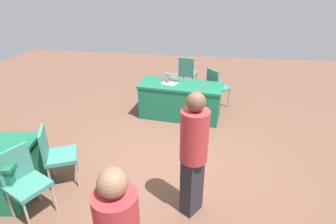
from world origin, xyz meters
TOP-DOWN VIEW (x-y plane):
  - ground_plane at (0.00, 0.00)m, footprint 14.40×14.40m
  - table_foreground at (-0.04, -1.76)m, footprint 1.87×0.95m
  - chair_near_front at (1.52, 0.77)m, footprint 0.59×0.59m
  - chair_tucked_left at (1.60, 1.40)m, footprint 0.58×0.58m
  - chair_tucked_right at (-0.06, -3.29)m, footprint 0.53×0.53m
  - chair_by_pillar at (-0.83, -2.40)m, footprint 0.62×0.62m
  - person_attendee_standing at (-0.51, 1.03)m, footprint 0.47×0.47m
  - laptop_silver at (0.19, -1.80)m, footprint 0.38×0.37m
  - yarn_ball at (0.27, -1.81)m, footprint 0.10×0.10m
  - scissors_red at (-0.53, -1.58)m, footprint 0.05×0.18m

SIDE VIEW (x-z plane):
  - ground_plane at x=0.00m, z-range 0.00..0.00m
  - table_foreground at x=-0.04m, z-range 0.00..0.78m
  - chair_near_front at x=1.52m, z-range 0.07..1.01m
  - chair_by_pillar at x=-0.83m, z-range 0.07..1.03m
  - chair_tucked_left at x=1.60m, z-range 0.08..1.04m
  - chair_tucked_right at x=-0.06m, z-range 0.08..1.06m
  - scissors_red at x=-0.53m, z-range 0.77..0.78m
  - laptop_silver at x=0.19m, z-range 0.71..0.92m
  - yarn_ball at x=0.27m, z-range 0.77..0.87m
  - person_attendee_standing at x=-0.51m, z-range 0.10..1.83m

